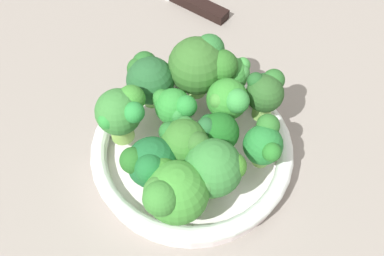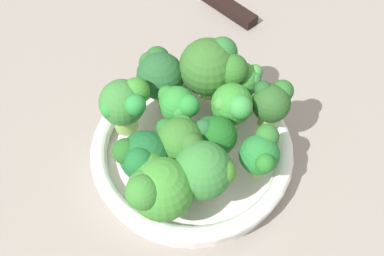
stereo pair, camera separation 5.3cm
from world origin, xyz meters
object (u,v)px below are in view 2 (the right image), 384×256
bowl (192,152)px  broccoli_floret_5 (213,67)px  broccoli_floret_8 (232,106)px  broccoli_floret_12 (157,187)px  broccoli_floret_9 (241,79)px  broccoli_floret_2 (215,136)px  broccoli_floret_6 (204,172)px  broccoli_floret_4 (261,153)px  broccoli_floret_11 (180,141)px  broccoli_floret_10 (272,102)px  broccoli_floret_1 (142,155)px  broccoli_floret_0 (178,106)px  broccoli_floret_3 (159,74)px  broccoli_floret_7 (125,103)px

bowl → broccoli_floret_5: (-5.83, 5.15, 6.52)cm
broccoli_floret_8 → broccoli_floret_12: size_ratio=0.86×
broccoli_floret_9 → broccoli_floret_2: bearing=-44.8°
broccoli_floret_2 → broccoli_floret_6: size_ratio=0.81×
broccoli_floret_4 → broccoli_floret_5: bearing=-179.8°
broccoli_floret_9 → broccoli_floret_11: broccoli_floret_11 is taller
broccoli_floret_2 → broccoli_floret_6: bearing=-38.2°
broccoli_floret_6 → broccoli_floret_9: bearing=137.5°
bowl → broccoli_floret_8: broccoli_floret_8 is taller
broccoli_floret_5 → broccoli_floret_11: bearing=-43.4°
broccoli_floret_12 → broccoli_floret_10: bearing=108.6°
broccoli_floret_5 → broccoli_floret_8: (5.48, -0.13, -0.86)cm
broccoli_floret_1 → broccoli_floret_8: bearing=100.6°
broccoli_floret_10 → broccoli_floret_12: broccoli_floret_12 is taller
broccoli_floret_0 → broccoli_floret_3: size_ratio=0.90×
broccoli_floret_4 → broccoli_floret_7: size_ratio=0.79×
bowl → broccoli_floret_12: (6.12, -6.34, 6.12)cm
broccoli_floret_11 → broccoli_floret_6: bearing=8.6°
broccoli_floret_0 → broccoli_floret_10: size_ratio=0.96×
broccoli_floret_12 → bowl: bearing=134.0°
broccoli_floret_7 → broccoli_floret_8: size_ratio=1.08×
broccoli_floret_3 → broccoli_floret_10: bearing=47.6°
broccoli_floret_3 → broccoli_floret_6: (14.52, -0.93, 0.61)cm
broccoli_floret_0 → broccoli_floret_7: broccoli_floret_7 is taller
broccoli_floret_0 → broccoli_floret_9: bearing=97.2°
broccoli_floret_8 → broccoli_floret_11: (2.26, -7.18, 0.30)cm
broccoli_floret_1 → broccoli_floret_4: bearing=69.8°
bowl → broccoli_floret_11: (1.91, -2.17, 5.95)cm
broccoli_floret_1 → broccoli_floret_0: bearing=129.0°
broccoli_floret_2 → broccoli_floret_12: bearing=-64.8°
broccoli_floret_6 → broccoli_floret_8: size_ratio=1.14×
broccoli_floret_11 → broccoli_floret_4: bearing=60.7°
broccoli_floret_3 → broccoli_floret_9: broccoli_floret_3 is taller
broccoli_floret_11 → broccoli_floret_2: bearing=83.0°
bowl → broccoli_floret_2: 6.05cm
broccoli_floret_1 → broccoli_floret_10: 15.75cm
broccoli_floret_11 → bowl: bearing=131.5°
broccoli_floret_5 → broccoli_floret_8: broccoli_floret_5 is taller
broccoli_floret_3 → broccoli_floret_8: size_ratio=1.00×
broccoli_floret_2 → broccoli_floret_1: bearing=-94.2°
broccoli_floret_12 → broccoli_floret_8: bearing=119.7°
broccoli_floret_5 → broccoli_floret_6: broccoli_floret_5 is taller
broccoli_floret_5 → broccoli_floret_12: (11.95, -11.48, -0.40)cm
broccoli_floret_0 → broccoli_floret_3: broccoli_floret_3 is taller
broccoli_floret_8 → broccoli_floret_6: bearing=-44.3°
bowl → broccoli_floret_7: (-5.14, -5.79, 6.07)cm
broccoli_floret_6 → broccoli_floret_8: (-6.66, 6.51, -0.42)cm
bowl → broccoli_floret_6: broccoli_floret_6 is taller
broccoli_floret_6 → broccoli_floret_9: broccoli_floret_6 is taller
broccoli_floret_7 → broccoli_floret_9: size_ratio=1.35×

